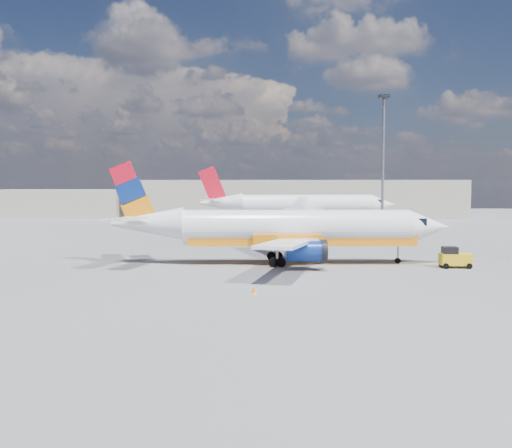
{
  "coord_description": "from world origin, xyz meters",
  "views": [
    {
      "loc": [
        -0.68,
        -48.16,
        7.13
      ],
      "look_at": [
        -1.94,
        3.79,
        3.5
      ],
      "focal_mm": 40.0,
      "sensor_mm": 36.0,
      "label": 1
    }
  ],
  "objects_px": {
    "main_jet": "(286,229)",
    "second_jet": "(301,206)",
    "traffic_cone": "(254,290)",
    "gse_tug": "(454,258)"
  },
  "relations": [
    {
      "from": "main_jet",
      "to": "traffic_cone",
      "type": "distance_m",
      "value": 14.8
    },
    {
      "from": "main_jet",
      "to": "second_jet",
      "type": "height_order",
      "value": "second_jet"
    },
    {
      "from": "main_jet",
      "to": "second_jet",
      "type": "xyz_separation_m",
      "value": [
        3.96,
        45.97,
        0.31
      ]
    },
    {
      "from": "second_jet",
      "to": "gse_tug",
      "type": "height_order",
      "value": "second_jet"
    },
    {
      "from": "second_jet",
      "to": "gse_tug",
      "type": "distance_m",
      "value": 49.35
    },
    {
      "from": "main_jet",
      "to": "second_jet",
      "type": "relative_size",
      "value": 0.91
    },
    {
      "from": "second_jet",
      "to": "traffic_cone",
      "type": "relative_size",
      "value": 62.71
    },
    {
      "from": "second_jet",
      "to": "main_jet",
      "type": "bearing_deg",
      "value": -100.34
    },
    {
      "from": "gse_tug",
      "to": "second_jet",
      "type": "bearing_deg",
      "value": 103.23
    },
    {
      "from": "second_jet",
      "to": "traffic_cone",
      "type": "distance_m",
      "value": 60.71
    }
  ]
}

